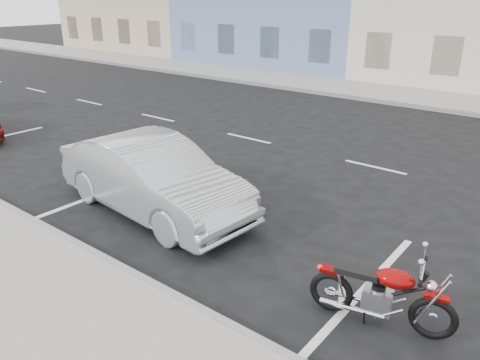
# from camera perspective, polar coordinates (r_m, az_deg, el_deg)

# --- Properties ---
(ground) EXTENTS (120.00, 120.00, 0.00)m
(ground) POSITION_cam_1_polar(r_m,az_deg,el_deg) (11.67, 25.16, -0.70)
(ground) COLOR black
(ground) RESTS_ON ground
(sidewalk_far) EXTENTS (80.00, 3.40, 0.15)m
(sidewalk_far) POSITION_cam_1_polar(r_m,az_deg,el_deg) (21.08, 18.07, 9.93)
(sidewalk_far) COLOR gray
(sidewalk_far) RESTS_ON ground
(curb_near) EXTENTS (80.00, 0.12, 0.16)m
(curb_near) POSITION_cam_1_polar(r_m,az_deg,el_deg) (9.00, -21.67, -6.12)
(curb_near) COLOR gray
(curb_near) RESTS_ON ground
(curb_far) EXTENTS (80.00, 0.12, 0.16)m
(curb_far) POSITION_cam_1_polar(r_m,az_deg,el_deg) (19.52, 16.23, 9.26)
(curb_far) COLOR gray
(curb_far) RESTS_ON ground
(motorcycle) EXTENTS (1.87, 0.73, 0.95)m
(motorcycle) POSITION_cam_1_polar(r_m,az_deg,el_deg) (6.46, 22.85, -14.39)
(motorcycle) COLOR black
(motorcycle) RESTS_ON ground
(sedan_silver) EXTENTS (4.58, 1.94, 1.47)m
(sedan_silver) POSITION_cam_1_polar(r_m,az_deg,el_deg) (9.25, -10.56, 0.36)
(sedan_silver) COLOR #B1B3B9
(sedan_silver) RESTS_ON ground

